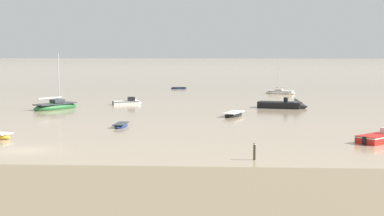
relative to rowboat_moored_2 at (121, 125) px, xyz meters
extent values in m
plane|color=tan|center=(-5.08, -14.76, -0.14)|extent=(800.00, 800.00, 0.00)
cube|color=red|center=(24.08, -8.70, 0.08)|extent=(4.65, 4.63, 0.91)
cube|color=silver|center=(24.12, -8.66, 0.43)|extent=(4.75, 4.73, 0.10)
cube|color=silver|center=(24.59, -8.20, 0.79)|extent=(0.72, 0.72, 0.51)
cube|color=black|center=(22.47, -10.29, 0.22)|extent=(0.46, 0.46, 0.65)
ellipsoid|color=navy|center=(0.00, 0.00, -0.02)|extent=(1.36, 3.41, 0.53)
cube|color=#33383F|center=(0.00, 0.00, 0.20)|extent=(1.32, 3.14, 0.07)
cube|color=#33383F|center=(0.00, 0.00, 0.12)|extent=(1.04, 0.28, 0.05)
ellipsoid|color=black|center=(11.65, 10.51, 0.02)|extent=(2.96, 4.74, 0.71)
cube|color=silver|center=(11.65, 10.51, 0.32)|extent=(2.81, 4.39, 0.09)
cube|color=silver|center=(11.65, 10.51, 0.21)|extent=(1.40, 0.73, 0.07)
ellipsoid|color=navy|center=(1.34, 57.78, -0.03)|extent=(3.26, 1.54, 0.49)
cube|color=#33383F|center=(1.34, 57.78, 0.18)|extent=(3.01, 1.48, 0.07)
cube|color=#33383F|center=(1.34, 57.78, 0.10)|extent=(0.34, 0.98, 0.05)
cube|color=black|center=(17.93, 20.66, 0.13)|extent=(6.04, 3.67, 1.11)
cone|color=black|center=(20.78, 19.92, 0.13)|extent=(2.26, 2.59, 2.22)
cube|color=black|center=(17.99, 20.64, 0.55)|extent=(6.18, 3.75, 0.12)
cube|color=black|center=(18.77, 20.44, 1.00)|extent=(0.66, 0.84, 0.62)
cube|color=black|center=(15.26, 21.34, 0.30)|extent=(0.44, 0.52, 0.79)
cube|color=white|center=(-3.65, 24.36, 0.03)|extent=(3.86, 2.68, 0.70)
cone|color=white|center=(-1.92, 25.04, 0.03)|extent=(1.55, 1.72, 1.41)
cube|color=black|center=(-3.61, 24.37, 0.29)|extent=(3.94, 2.73, 0.08)
cube|color=black|center=(-2.86, 24.67, 0.65)|extent=(1.20, 1.35, 0.55)
cube|color=#384751|center=(-2.46, 24.82, 0.69)|extent=(0.57, 1.06, 0.43)
cube|color=black|center=(-5.27, 23.72, 0.14)|extent=(0.31, 0.34, 0.50)
ellipsoid|color=#23602D|center=(-11.85, 17.42, 0.10)|extent=(5.75, 6.96, 1.20)
cube|color=#33383F|center=(-11.85, 17.42, 0.58)|extent=(4.98, 5.98, 0.12)
cube|color=#33383F|center=(-11.66, 17.71, 0.91)|extent=(1.94, 2.06, 0.43)
cylinder|color=#B7BABF|center=(-11.50, 17.94, 4.00)|extent=(0.12, 0.12, 6.61)
cylinder|color=beige|center=(-12.35, 16.71, 1.36)|extent=(2.38, 3.29, 0.24)
ellipsoid|color=white|center=(20.22, 45.69, 0.04)|extent=(5.51, 3.16, 0.91)
cube|color=silver|center=(20.22, 45.69, 0.40)|extent=(4.71, 2.77, 0.09)
cube|color=silver|center=(19.97, 45.77, 0.66)|extent=(1.48, 1.24, 0.33)
cylinder|color=#B7BABF|center=(19.77, 45.83, 2.99)|extent=(0.09, 0.09, 4.99)
cylinder|color=beige|center=(20.85, 45.49, 0.99)|extent=(2.81, 1.06, 0.18)
cylinder|color=#3B3323|center=(12.91, -17.70, 0.40)|extent=(0.18, 0.18, 1.35)
cylinder|color=silver|center=(12.91, -17.70, 1.02)|extent=(0.22, 0.22, 0.08)
camera|label=1|loc=(10.92, -61.58, 8.02)|focal=56.95mm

